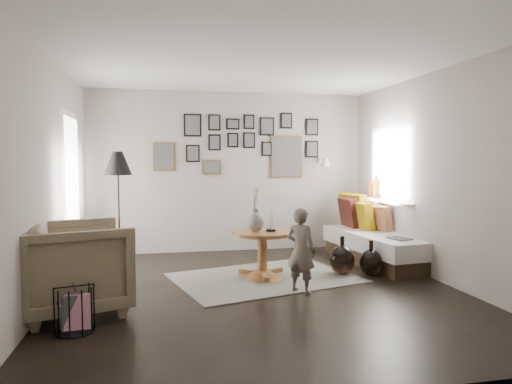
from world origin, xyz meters
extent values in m
plane|color=black|center=(0.00, 0.00, 0.00)|extent=(4.80, 4.80, 0.00)
plane|color=#A69991|center=(0.00, 2.40, 1.30)|extent=(4.50, 0.00, 4.50)
plane|color=#A69991|center=(0.00, -2.40, 1.30)|extent=(4.50, 0.00, 4.50)
plane|color=#A69991|center=(-2.25, 0.00, 1.30)|extent=(0.00, 4.80, 4.80)
plane|color=#A69991|center=(2.25, 0.00, 1.30)|extent=(0.00, 4.80, 4.80)
plane|color=white|center=(0.00, 0.00, 2.60)|extent=(4.80, 4.80, 0.00)
plane|color=white|center=(-2.23, 1.20, 1.05)|extent=(0.00, 2.14, 2.14)
plane|color=white|center=(-2.23, 1.20, 1.05)|extent=(0.00, 1.88, 1.88)
plane|color=white|center=(-2.23, 1.20, 1.05)|extent=(0.00, 1.93, 1.93)
plane|color=white|center=(2.23, 1.20, 1.45)|extent=(0.00, 1.30, 1.30)
plane|color=white|center=(2.23, 1.20, 1.45)|extent=(0.00, 1.14, 1.14)
cube|color=white|center=(2.17, 1.20, 0.88)|extent=(0.15, 1.32, 0.04)
cylinder|color=#8C4C14|center=(2.17, 1.55, 1.04)|extent=(0.10, 0.10, 0.28)
cylinder|color=#8C4C14|center=(2.17, 1.72, 1.01)|extent=(0.08, 0.08, 0.22)
cube|color=brown|center=(-1.05, 2.38, 1.55)|extent=(0.35, 0.03, 0.45)
cube|color=black|center=(-1.05, 2.37, 1.55)|extent=(0.30, 0.01, 0.40)
cube|color=black|center=(-0.60, 2.38, 2.05)|extent=(0.28, 0.03, 0.36)
cube|color=black|center=(-0.60, 2.37, 2.05)|extent=(0.23, 0.01, 0.31)
cube|color=black|center=(-0.60, 2.38, 1.60)|extent=(0.22, 0.03, 0.28)
cube|color=black|center=(-0.60, 2.37, 1.60)|extent=(0.17, 0.01, 0.23)
cube|color=black|center=(-0.25, 2.38, 2.10)|extent=(0.20, 0.03, 0.26)
cube|color=black|center=(-0.25, 2.37, 2.10)|extent=(0.15, 0.01, 0.21)
cube|color=black|center=(-0.25, 2.38, 1.78)|extent=(0.20, 0.03, 0.26)
cube|color=black|center=(-0.25, 2.37, 1.78)|extent=(0.15, 0.01, 0.21)
cube|color=black|center=(0.05, 2.38, 2.08)|extent=(0.22, 0.03, 0.18)
cube|color=black|center=(0.05, 2.37, 2.08)|extent=(0.17, 0.01, 0.13)
cube|color=black|center=(0.05, 2.38, 1.82)|extent=(0.18, 0.03, 0.24)
cube|color=black|center=(0.05, 2.37, 1.82)|extent=(0.13, 0.01, 0.19)
cube|color=black|center=(0.32, 2.38, 2.12)|extent=(0.18, 0.03, 0.24)
cube|color=black|center=(0.32, 2.37, 2.12)|extent=(0.13, 0.01, 0.19)
cube|color=black|center=(0.32, 2.38, 1.82)|extent=(0.20, 0.03, 0.26)
cube|color=black|center=(0.32, 2.37, 1.82)|extent=(0.15, 0.01, 0.21)
cube|color=black|center=(0.62, 2.38, 2.05)|extent=(0.24, 0.03, 0.30)
cube|color=black|center=(0.62, 2.37, 2.05)|extent=(0.19, 0.01, 0.25)
cube|color=black|center=(0.62, 2.38, 1.68)|extent=(0.18, 0.03, 0.24)
cube|color=black|center=(0.62, 2.37, 1.68)|extent=(0.13, 0.01, 0.19)
cube|color=brown|center=(0.95, 2.38, 1.55)|extent=(0.55, 0.03, 0.70)
cube|color=black|center=(0.95, 2.37, 1.55)|extent=(0.50, 0.01, 0.65)
cube|color=black|center=(0.95, 2.38, 2.15)|extent=(0.20, 0.03, 0.26)
cube|color=black|center=(0.95, 2.37, 2.15)|extent=(0.15, 0.01, 0.21)
cube|color=black|center=(1.40, 2.38, 2.05)|extent=(0.22, 0.03, 0.28)
cube|color=black|center=(1.40, 2.37, 2.05)|extent=(0.17, 0.01, 0.23)
cube|color=black|center=(1.40, 2.38, 1.68)|extent=(0.22, 0.03, 0.28)
cube|color=black|center=(1.40, 2.37, 1.68)|extent=(0.17, 0.01, 0.23)
cube|color=brown|center=(-0.30, 2.38, 1.38)|extent=(0.30, 0.03, 0.24)
cube|color=black|center=(-0.30, 2.37, 1.38)|extent=(0.25, 0.01, 0.19)
cube|color=white|center=(1.55, 2.37, 1.50)|extent=(0.06, 0.04, 0.10)
cylinder|color=white|center=(1.55, 2.25, 1.52)|extent=(0.02, 0.24, 0.02)
cone|color=white|center=(1.55, 2.12, 1.46)|extent=(0.18, 0.18, 0.14)
cube|color=#B3AE9D|center=(0.17, 0.53, 0.01)|extent=(2.51, 2.05, 0.01)
cone|color=brown|center=(0.14, 0.53, 0.05)|extent=(0.57, 0.57, 0.11)
cylinder|color=brown|center=(0.14, 0.53, 0.31)|extent=(0.12, 0.12, 0.44)
cylinder|color=brown|center=(0.14, 0.53, 0.58)|extent=(0.77, 0.77, 0.04)
ellipsoid|color=black|center=(0.06, 0.55, 0.72)|extent=(0.22, 0.22, 0.24)
cylinder|color=black|center=(0.06, 0.55, 0.87)|extent=(0.07, 0.07, 0.04)
cylinder|color=black|center=(0.25, 0.53, 0.61)|extent=(0.13, 0.13, 0.02)
cube|color=black|center=(2.00, 1.05, 0.11)|extent=(1.00, 1.95, 0.22)
cube|color=beige|center=(2.00, 1.05, 0.32)|extent=(1.07, 2.02, 0.24)
cube|color=#9C7508|center=(2.02, 1.82, 0.69)|extent=(0.36, 0.59, 0.55)
cube|color=#3A1512|center=(1.88, 1.72, 0.66)|extent=(0.22, 0.50, 0.49)
cube|color=maroon|center=(2.14, 1.56, 0.65)|extent=(0.39, 0.52, 0.47)
cube|color=#9C7508|center=(1.94, 1.43, 0.64)|extent=(0.23, 0.46, 0.45)
cube|color=maroon|center=(2.10, 1.25, 0.62)|extent=(0.33, 0.46, 0.41)
cube|color=black|center=(2.00, 0.50, 0.45)|extent=(0.29, 0.35, 0.02)
imported|color=#6E634A|center=(-1.92, -0.36, 0.45)|extent=(1.22, 1.20, 0.90)
cube|color=white|center=(-1.89, -0.31, 0.48)|extent=(0.50, 0.51, 0.18)
cylinder|color=black|center=(-1.68, 1.53, 0.01)|extent=(0.25, 0.25, 0.03)
cylinder|color=black|center=(-1.68, 1.53, 0.72)|extent=(0.02, 0.02, 1.43)
cone|color=black|center=(-1.68, 1.53, 1.45)|extent=(0.38, 0.38, 0.32)
cube|color=black|center=(-1.85, -0.90, 0.18)|extent=(0.24, 0.20, 0.31)
cube|color=white|center=(-1.82, -0.92, 0.18)|extent=(0.23, 0.10, 0.31)
ellipsoid|color=black|center=(1.20, 0.52, 0.19)|extent=(0.33, 0.33, 0.38)
cylinder|color=black|center=(1.20, 0.52, 0.44)|extent=(0.06, 0.06, 0.12)
ellipsoid|color=black|center=(1.55, 0.40, 0.17)|extent=(0.29, 0.29, 0.34)
cylinder|color=black|center=(1.55, 0.40, 0.40)|extent=(0.06, 0.06, 0.12)
imported|color=#60544B|center=(0.43, -0.16, 0.48)|extent=(0.41, 0.41, 0.97)
camera|label=1|loc=(-1.08, -5.01, 1.49)|focal=32.00mm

